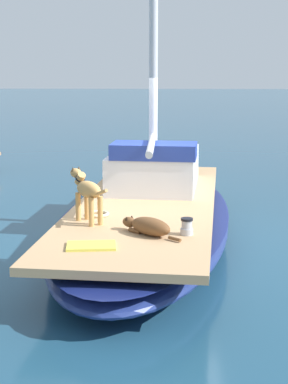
{
  "coord_description": "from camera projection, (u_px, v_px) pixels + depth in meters",
  "views": [
    {
      "loc": [
        0.32,
        -9.24,
        2.72
      ],
      "look_at": [
        0.0,
        -1.0,
        1.01
      ],
      "focal_mm": 57.94,
      "sensor_mm": 36.0,
      "label": 1
    }
  ],
  "objects": [
    {
      "name": "ground_plane",
      "position": [
        147.0,
        243.0,
        9.6
      ],
      "size": [
        120.0,
        120.0,
        0.0
      ],
      "primitive_type": "plane",
      "color": "navy"
    },
    {
      "name": "sailboat_main",
      "position": [
        147.0,
        222.0,
        9.54
      ],
      "size": [
        3.12,
        7.42,
        0.66
      ],
      "color": "navy",
      "rests_on": "ground"
    },
    {
      "name": "cabin_house",
      "position": [
        155.0,
        167.0,
        10.48
      ],
      "size": [
        1.58,
        2.33,
        0.84
      ],
      "color": "silver",
      "rests_on": "sailboat_main"
    },
    {
      "name": "dog_brown",
      "position": [
        148.0,
        226.0,
        7.59
      ],
      "size": [
        0.77,
        0.69,
        0.22
      ],
      "color": "brown",
      "rests_on": "sailboat_main"
    },
    {
      "name": "dog_tan",
      "position": [
        87.0,
        191.0,
        8.14
      ],
      "size": [
        0.62,
        0.81,
        0.7
      ],
      "color": "tan",
      "rests_on": "sailboat_main"
    },
    {
      "name": "deck_winch",
      "position": [
        187.0,
        227.0,
        7.59
      ],
      "size": [
        0.16,
        0.16,
        0.21
      ],
      "color": "#B7B7BC",
      "rests_on": "sailboat_main"
    },
    {
      "name": "coiled_rope",
      "position": [
        98.0,
        214.0,
        8.57
      ],
      "size": [
        0.32,
        0.32,
        0.04
      ],
      "primitive_type": "torus",
      "color": "beige",
      "rests_on": "sailboat_main"
    },
    {
      "name": "deck_towel",
      "position": [
        91.0,
        246.0,
        7.09
      ],
      "size": [
        0.6,
        0.42,
        0.03
      ],
      "primitive_type": "cube",
      "rotation": [
        0.0,
        0.0,
        0.11
      ],
      "color": "#D8D14C",
      "rests_on": "sailboat_main"
    }
  ]
}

